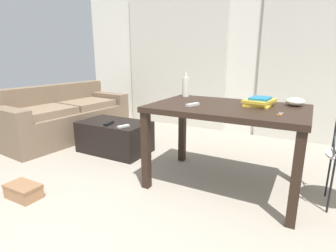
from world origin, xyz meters
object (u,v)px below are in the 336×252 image
object	(u,v)px
book_stack	(259,102)
scissors	(280,114)
tv_remote_on_table	(193,105)
shoebox	(23,191)
coffee_table	(115,137)
bowl	(295,102)
tv_remote_secondary	(123,126)
couch	(64,118)
bottle_near	(186,86)
tv_remote_primary	(109,123)
craft_table	(227,117)

from	to	relation	value
book_stack	scissors	size ratio (longest dim) A/B	3.47
tv_remote_on_table	shoebox	xyz separation A→B (m)	(-1.21, -0.93, -0.74)
coffee_table	bowl	xyz separation A→B (m)	(2.07, 0.04, 0.63)
tv_remote_on_table	shoebox	bearing A→B (deg)	-122.46
book_stack	shoebox	size ratio (longest dim) A/B	1.07
bowl	tv_remote_secondary	world-z (taller)	bowl
couch	coffee_table	xyz separation A→B (m)	(1.09, -0.13, -0.11)
bottle_near	tv_remote_secondary	xyz separation A→B (m)	(-0.70, -0.24, -0.49)
coffee_table	shoebox	world-z (taller)	coffee_table
scissors	tv_remote_primary	bearing A→B (deg)	171.64
coffee_table	craft_table	world-z (taller)	craft_table
bottle_near	scissors	bearing A→B (deg)	-26.04
couch	tv_remote_secondary	distance (m)	1.39
couch	scissors	world-z (taller)	scissors
bottle_near	scissors	xyz separation A→B (m)	(1.03, -0.51, -0.11)
coffee_table	bottle_near	xyz separation A→B (m)	(0.97, 0.09, 0.70)
scissors	tv_remote_secondary	xyz separation A→B (m)	(-1.73, 0.27, -0.38)
coffee_table	scissors	world-z (taller)	scissors
coffee_table	tv_remote_primary	size ratio (longest dim) A/B	4.84
bottle_near	tv_remote_primary	distance (m)	1.08
craft_table	shoebox	size ratio (longest dim) A/B	4.33
bowl	scissors	xyz separation A→B (m)	(-0.07, -0.46, -0.04)
bowl	tv_remote_primary	xyz separation A→B (m)	(-2.05, -0.17, -0.41)
craft_table	tv_remote_on_table	bearing A→B (deg)	-151.13
tv_remote_on_table	tv_remote_secondary	xyz separation A→B (m)	(-0.99, 0.25, -0.39)
craft_table	bowl	size ratio (longest dim) A/B	8.32
scissors	tv_remote_primary	xyz separation A→B (m)	(-1.98, 0.29, -0.38)
scissors	coffee_table	bearing A→B (deg)	168.20
craft_table	tv_remote_on_table	world-z (taller)	tv_remote_on_table
coffee_table	scissors	distance (m)	2.13
craft_table	scissors	size ratio (longest dim) A/B	14.05
couch	scissors	size ratio (longest dim) A/B	20.10
scissors	tv_remote_secondary	bearing A→B (deg)	171.26
couch	shoebox	xyz separation A→B (m)	(1.15, -1.46, -0.25)
couch	tv_remote_on_table	xyz separation A→B (m)	(2.35, -0.53, 0.49)
couch	shoebox	bearing A→B (deg)	-51.89
bottle_near	shoebox	distance (m)	1.88
couch	bottle_near	size ratio (longest dim) A/B	7.29
coffee_table	shoebox	distance (m)	1.34
book_stack	shoebox	world-z (taller)	book_stack
craft_table	tv_remote_secondary	distance (m)	1.31
book_stack	craft_table	bearing A→B (deg)	-150.25
shoebox	craft_table	bearing A→B (deg)	36.04
craft_table	bottle_near	world-z (taller)	bottle_near
tv_remote_primary	shoebox	xyz separation A→B (m)	(0.03, -1.20, -0.35)
tv_remote_on_table	book_stack	bearing A→B (deg)	49.30
bottle_near	scissors	world-z (taller)	bottle_near
couch	bottle_near	xyz separation A→B (m)	(2.06, -0.05, 0.59)
coffee_table	bowl	distance (m)	2.17
couch	book_stack	distance (m)	2.94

